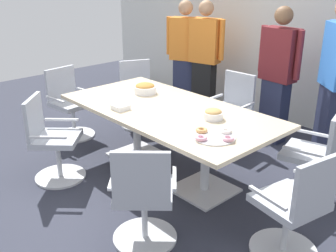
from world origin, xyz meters
The scene contains 18 objects.
ground_plane centered at (0.00, 0.00, -0.01)m, with size 10.00×10.00×0.01m, color #2D303D.
back_wall centered at (0.00, 2.40, 1.40)m, with size 8.00×0.10×2.80m, color silver.
conference_table centered at (0.00, 0.00, 0.63)m, with size 2.40×1.20×0.75m.
office_chair_0 centered at (-0.03, 1.10, 0.41)m, with size 0.57×0.57×0.91m.
office_chair_1 centered at (-1.35, 0.66, 0.41)m, with size 0.71×0.71×0.91m.
office_chair_2 centered at (-1.66, -0.26, 0.41)m, with size 0.60×0.60×0.91m.
office_chair_3 centered at (-0.73, -0.99, 0.41)m, with size 0.76×0.76×0.91m.
office_chair_4 centered at (0.78, -0.98, 0.41)m, with size 0.76×0.76×0.91m.
office_chair_5 centered at (1.67, -0.23, 0.41)m, with size 0.63×0.63×0.91m.
office_chair_6 centered at (1.33, 0.68, 0.41)m, with size 0.66×0.66×0.91m.
person_standing_0 centered at (-1.40, 1.63, 0.87)m, with size 0.59×0.39×1.68m.
person_standing_1 centered at (-1.04, 1.70, 0.88)m, with size 0.61×0.33×1.70m.
person_standing_2 centered at (0.27, 1.60, 0.89)m, with size 0.61×0.25×1.71m.
person_standing_3 centered at (1.00, 1.62, 0.98)m, with size 0.52×0.45×1.85m.
snack_bowl_pretzels centered at (-0.58, 0.17, 0.81)m, with size 0.26×0.26×0.12m.
snack_bowl_cookies centered at (0.52, 0.12, 0.80)m, with size 0.19×0.19×0.10m.
donut_platter centered at (0.83, -0.22, 0.77)m, with size 0.39×0.39×0.04m.
napkin_pile centered at (-0.31, -0.39, 0.78)m, with size 0.15×0.15×0.05m, color white.
Camera 1 is at (2.90, -2.66, 2.13)m, focal length 42.39 mm.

